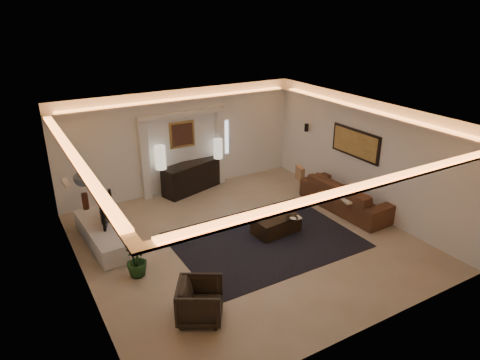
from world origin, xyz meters
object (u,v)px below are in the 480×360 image
console (191,178)px  armchair (200,301)px  coffee_table (276,225)px  sofa (347,195)px

console → armchair: size_ratio=2.28×
coffee_table → sofa: bearing=-2.8°
sofa → coffee_table: (-2.33, -0.12, -0.18)m
console → sofa: bearing=-63.6°
sofa → armchair: size_ratio=3.39×
coffee_table → armchair: armchair is taller
console → sofa: 4.37m
console → armchair: (-2.15, -5.11, -0.05)m
console → armchair: 5.55m
coffee_table → armchair: 3.38m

